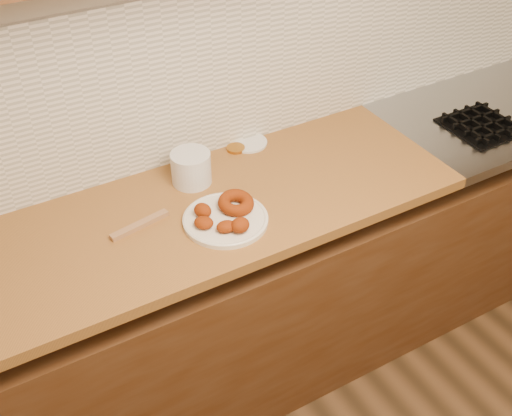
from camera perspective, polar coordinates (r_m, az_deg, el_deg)
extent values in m
cube|color=tan|center=(2.26, -0.28, 16.28)|extent=(4.00, 0.02, 2.70)
cube|color=#4E311D|center=(2.58, 3.21, -6.43)|extent=(3.60, 0.60, 0.77)
cube|color=#975F29|center=(2.04, -11.88, -2.83)|extent=(2.30, 0.62, 0.04)
cube|color=silver|center=(2.31, -0.12, 12.74)|extent=(3.60, 0.02, 0.60)
cube|color=black|center=(2.67, 19.37, 6.90)|extent=(0.26, 0.26, 0.01)
cube|color=black|center=(2.60, 18.06, 6.73)|extent=(0.01, 0.24, 0.02)
cube|color=black|center=(2.61, 20.82, 6.24)|extent=(0.24, 0.01, 0.02)
cube|color=black|center=(2.64, 18.98, 7.03)|extent=(0.01, 0.24, 0.02)
cube|color=black|center=(2.64, 19.89, 6.86)|extent=(0.24, 0.01, 0.02)
cube|color=black|center=(2.68, 19.88, 7.31)|extent=(0.01, 0.24, 0.02)
cube|color=black|center=(2.67, 18.98, 7.47)|extent=(0.24, 0.01, 0.02)
cube|color=black|center=(2.72, 20.75, 7.59)|extent=(0.01, 0.24, 0.02)
cube|color=black|center=(2.71, 18.09, 8.07)|extent=(0.24, 0.01, 0.02)
cylinder|color=silver|center=(2.04, -2.72, -1.05)|extent=(0.27, 0.27, 0.02)
torus|color=#7B2300|center=(2.06, -1.81, 0.46)|extent=(0.16, 0.16, 0.05)
ellipsoid|color=#7B2300|center=(2.03, -4.76, -0.22)|extent=(0.06, 0.07, 0.04)
ellipsoid|color=#7B2300|center=(1.99, -4.67, -1.31)|extent=(0.08, 0.08, 0.04)
ellipsoid|color=#7B2300|center=(1.97, -2.66, -1.66)|extent=(0.07, 0.06, 0.04)
ellipsoid|color=#7B2300|center=(1.97, -1.41, -1.53)|extent=(0.08, 0.07, 0.05)
cylinder|color=silver|center=(2.19, -5.79, 3.56)|extent=(0.16, 0.16, 0.11)
cylinder|color=silver|center=(2.41, -0.71, 5.85)|extent=(0.17, 0.17, 0.01)
cylinder|color=#B17528|center=(2.38, -1.81, 5.32)|extent=(0.08, 0.08, 0.01)
cube|color=#986A43|center=(2.05, -10.31, -1.49)|extent=(0.21, 0.06, 0.02)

